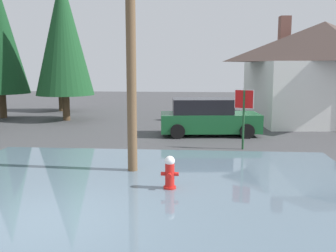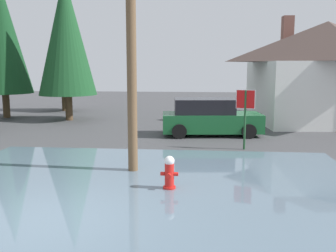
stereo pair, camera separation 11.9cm
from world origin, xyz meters
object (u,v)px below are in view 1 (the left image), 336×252
Objects in this scene: parked_car at (207,118)px; pine_tree_short_left at (59,51)px; pine_tree_mid_left at (63,35)px; house at (322,70)px; fire_hydrant at (170,174)px; stop_sign_far at (244,107)px; utility_pole at (131,23)px.

parked_car is 0.65× the size of pine_tree_short_left.
parked_car is 0.56× the size of pine_tree_mid_left.
pine_tree_mid_left reaches higher than house.
fire_hydrant is 15.20m from house.
pine_tree_mid_left is at bearing -66.63° from pine_tree_short_left.
pine_tree_short_left is (-1.96, 4.54, -0.67)m from pine_tree_mid_left.
fire_hydrant is at bearing -115.00° from stop_sign_far.
parked_car is (-1.28, 2.99, -0.81)m from stop_sign_far.
utility_pole is at bearing -135.80° from stop_sign_far.
parked_car is at bearing 82.29° from fire_hydrant.
fire_hydrant is 0.19× the size of parked_car.
utility_pole is at bearing -127.60° from house.
stop_sign_far is 16.43m from pine_tree_short_left.
pine_tree_mid_left is at bearing 152.94° from parked_car.
fire_hydrant is at bearing -120.17° from house.
stop_sign_far is at bearing -37.29° from pine_tree_mid_left.
pine_tree_mid_left is 1.16× the size of pine_tree_short_left.
stop_sign_far is at bearing -45.87° from pine_tree_short_left.
parked_car reaches higher than fire_hydrant.
stop_sign_far is 0.27× the size of pine_tree_mid_left.
utility_pole reaches higher than house.
fire_hydrant is 8.16m from parked_car.
stop_sign_far is at bearing -66.88° from parked_car.
pine_tree_short_left is at bearing 113.37° from pine_tree_mid_left.
pine_tree_short_left is (-16.47, 3.77, 1.28)m from house.
utility_pole is 1.78× the size of parked_car.
utility_pole reaches higher than fire_hydrant.
pine_tree_mid_left is at bearing 142.71° from stop_sign_far.
parked_car is at bearing 70.35° from utility_pole.
stop_sign_far is at bearing 65.00° from fire_hydrant.
utility_pole reaches higher than parked_car.
utility_pole is at bearing 127.53° from fire_hydrant.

